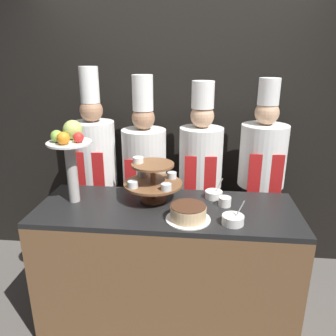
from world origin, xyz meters
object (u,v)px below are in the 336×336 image
Objects in this scene: fruit_pedestal at (70,147)px; cake_round at (188,213)px; serving_bowl_far at (214,194)px; tiered_stand at (153,179)px; chef_center_right at (200,175)px; serving_bowl_near at (233,220)px; chef_right at (261,177)px; cup_white at (225,201)px; chef_center_left at (145,175)px; chef_left at (96,170)px.

fruit_pedestal is 0.91m from cake_round.
serving_bowl_far reaches higher than cake_round.
chef_center_right is (0.33, 0.50, -0.14)m from tiered_stand.
serving_bowl_near is (0.54, -0.30, -0.13)m from tiered_stand.
chef_center_right reaches higher than serving_bowl_near.
serving_bowl_far is at bearing 64.32° from cake_round.
cake_round is 0.28m from serving_bowl_near.
tiered_stand reaches higher than serving_bowl_far.
tiered_stand is 0.98m from chef_right.
cup_white is 0.54× the size of serving_bowl_near.
chef_center_left is 0.98m from chef_right.
fruit_pedestal is 1.54m from chef_right.
fruit_pedestal reaches higher than serving_bowl_near.
serving_bowl_far is 0.08× the size of chef_left.
cake_round is at bearing -46.08° from tiered_stand.
cup_white is 0.57m from chef_center_right.
cup_white is at bearing -39.64° from chef_center_left.
cup_white is (0.24, 0.23, -0.02)m from cake_round.
cake_round is 3.30× the size of cup_white.
chef_left is at bearing 92.52° from fruit_pedestal.
chef_center_left reaches higher than tiered_stand.
tiered_stand is 2.67× the size of serving_bowl_far.
chef_right is (1.39, 0.55, -0.37)m from fruit_pedestal.
cake_round is 0.77m from chef_center_right.
chef_center_right is (-0.21, 0.80, -0.01)m from serving_bowl_near.
serving_bowl_near is 0.82m from chef_center_right.
tiered_stand is at bearing 5.85° from fruit_pedestal.
serving_bowl_far reaches higher than cup_white.
cake_round is 0.15× the size of chef_left.
chef_center_left is 0.48m from chef_center_right.
cake_round is at bearing -95.14° from chef_center_right.
serving_bowl_far is 0.43m from chef_center_right.
chef_right is at bearing 21.65° from fruit_pedestal.
chef_center_right is at bearing 104.60° from serving_bowl_near.
serving_bowl_near is 1.02× the size of serving_bowl_far.
tiered_stand is at bearing 150.97° from serving_bowl_near.
tiered_stand is 0.53m from cup_white.
chef_center_left is (-0.41, 0.77, -0.05)m from cake_round.
cake_round is 0.16× the size of chef_right.
serving_bowl_near is at bearing -12.55° from fruit_pedestal.
serving_bowl_near is at bearing -82.50° from cup_white.
serving_bowl_far is (-0.11, 0.38, -0.00)m from serving_bowl_near.
chef_center_left reaches higher than chef_center_right.
cake_round is 1.80× the size of serving_bowl_near.
chef_center_left is (-0.69, 0.80, -0.03)m from serving_bowl_near.
serving_bowl_far is 1.10m from chef_left.
chef_center_left is 1.01× the size of chef_right.
chef_center_right is at bearing 31.89° from fruit_pedestal.
fruit_pedestal is 0.31× the size of chef_left.
chef_center_left is at bearing -179.99° from chef_center_right.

